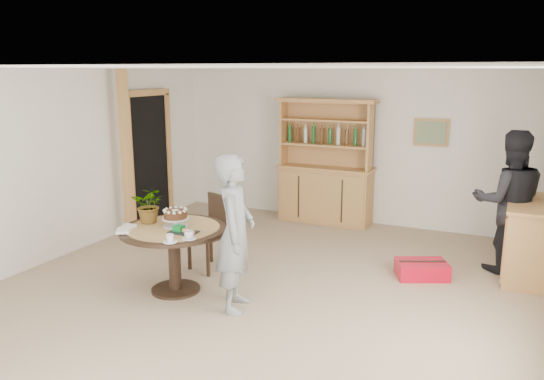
{
  "coord_description": "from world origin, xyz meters",
  "views": [
    {
      "loc": [
        2.5,
        -4.89,
        2.48
      ],
      "look_at": [
        -0.16,
        0.83,
        1.05
      ],
      "focal_mm": 35.0,
      "sensor_mm": 36.0,
      "label": 1
    }
  ],
  "objects_px": {
    "hutch": "(326,181)",
    "dining_table": "(174,240)",
    "teen_boy": "(235,233)",
    "dining_chair": "(214,227)",
    "sideboard": "(528,239)",
    "red_suitcase": "(422,269)",
    "adult_person": "(509,202)"
  },
  "relations": [
    {
      "from": "hutch",
      "to": "dining_table",
      "type": "distance_m",
      "value": 3.48
    },
    {
      "from": "dining_table",
      "to": "teen_boy",
      "type": "height_order",
      "value": "teen_boy"
    },
    {
      "from": "dining_chair",
      "to": "sideboard",
      "type": "bearing_deg",
      "value": 38.35
    },
    {
      "from": "red_suitcase",
      "to": "adult_person",
      "type": "bearing_deg",
      "value": 12.61
    },
    {
      "from": "teen_boy",
      "to": "adult_person",
      "type": "bearing_deg",
      "value": -65.0
    },
    {
      "from": "dining_chair",
      "to": "adult_person",
      "type": "relative_size",
      "value": 0.53
    },
    {
      "from": "hutch",
      "to": "dining_table",
      "type": "height_order",
      "value": "hutch"
    },
    {
      "from": "dining_table",
      "to": "teen_boy",
      "type": "xyz_separation_m",
      "value": [
        0.85,
        -0.1,
        0.22
      ]
    },
    {
      "from": "dining_table",
      "to": "red_suitcase",
      "type": "xyz_separation_m",
      "value": [
        2.5,
        1.61,
        -0.5
      ]
    },
    {
      "from": "sideboard",
      "to": "red_suitcase",
      "type": "bearing_deg",
      "value": -153.08
    },
    {
      "from": "dining_chair",
      "to": "adult_person",
      "type": "height_order",
      "value": "adult_person"
    },
    {
      "from": "red_suitcase",
      "to": "dining_chair",
      "type": "bearing_deg",
      "value": 172.9
    },
    {
      "from": "hutch",
      "to": "adult_person",
      "type": "relative_size",
      "value": 1.14
    },
    {
      "from": "dining_chair",
      "to": "red_suitcase",
      "type": "bearing_deg",
      "value": 35.22
    },
    {
      "from": "dining_table",
      "to": "teen_boy",
      "type": "bearing_deg",
      "value": -6.71
    },
    {
      "from": "dining_table",
      "to": "teen_boy",
      "type": "relative_size",
      "value": 0.72
    },
    {
      "from": "dining_table",
      "to": "teen_boy",
      "type": "distance_m",
      "value": 0.88
    },
    {
      "from": "dining_chair",
      "to": "adult_person",
      "type": "xyz_separation_m",
      "value": [
        3.37,
        1.46,
        0.36
      ]
    },
    {
      "from": "red_suitcase",
      "to": "teen_boy",
      "type": "bearing_deg",
      "value": -158.64
    },
    {
      "from": "dining_chair",
      "to": "teen_boy",
      "type": "bearing_deg",
      "value": -30.54
    },
    {
      "from": "sideboard",
      "to": "teen_boy",
      "type": "relative_size",
      "value": 0.76
    },
    {
      "from": "sideboard",
      "to": "adult_person",
      "type": "distance_m",
      "value": 0.5
    },
    {
      "from": "hutch",
      "to": "dining_table",
      "type": "bearing_deg",
      "value": -100.06
    },
    {
      "from": "sideboard",
      "to": "hutch",
      "type": "bearing_deg",
      "value": 157.79
    },
    {
      "from": "dining_table",
      "to": "dining_chair",
      "type": "height_order",
      "value": "dining_chair"
    },
    {
      "from": "hutch",
      "to": "teen_boy",
      "type": "xyz_separation_m",
      "value": [
        0.24,
        -3.53,
        0.14
      ]
    },
    {
      "from": "dining_table",
      "to": "red_suitcase",
      "type": "height_order",
      "value": "dining_table"
    },
    {
      "from": "hutch",
      "to": "teen_boy",
      "type": "height_order",
      "value": "hutch"
    },
    {
      "from": "hutch",
      "to": "red_suitcase",
      "type": "height_order",
      "value": "hutch"
    },
    {
      "from": "sideboard",
      "to": "dining_chair",
      "type": "relative_size",
      "value": 1.33
    },
    {
      "from": "hutch",
      "to": "teen_boy",
      "type": "bearing_deg",
      "value": -86.08
    },
    {
      "from": "dining_table",
      "to": "adult_person",
      "type": "height_order",
      "value": "adult_person"
    }
  ]
}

